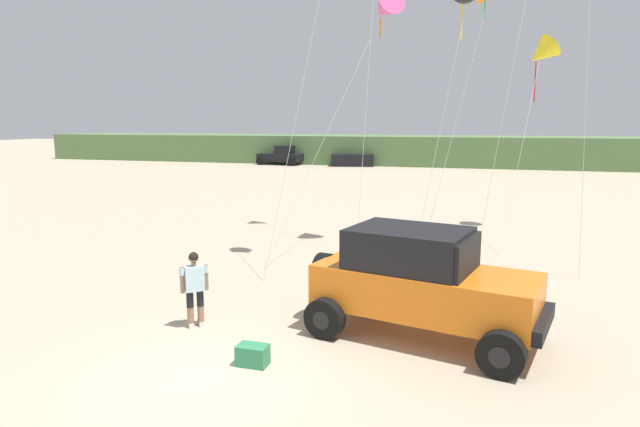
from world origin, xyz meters
The scene contains 9 objects.
ground_plane centered at (0.00, 0.00, 0.00)m, with size 220.00×220.00×0.00m, color tan.
dune_ridge centered at (0.21, 49.85, 1.48)m, with size 90.00×8.65×2.96m, color #567A47.
jeep centered at (3.43, 2.95, 1.20)m, with size 5.02×3.29×2.26m.
person_watching centered at (-1.29, 2.12, 0.94)m, with size 0.50×0.47×1.67m.
cooler_box centered at (0.65, 0.75, 0.19)m, with size 0.56×0.36×0.38m, color #2D7F51.
distant_pickup centered at (-15.35, 44.82, 0.94)m, with size 4.77×2.82×1.98m.
distant_sedan centered at (-7.80, 45.04, 0.60)m, with size 4.20×1.70×1.20m, color black.
kite_pink_ribbon centered at (1.10, 11.37, 8.24)m, with size 3.49×5.31×8.93m.
kite_white_parafoil centered at (6.57, 15.61, 7.05)m, with size 2.18×5.80×7.78m.
Camera 1 is at (4.45, -7.74, 4.39)m, focal length 30.12 mm.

